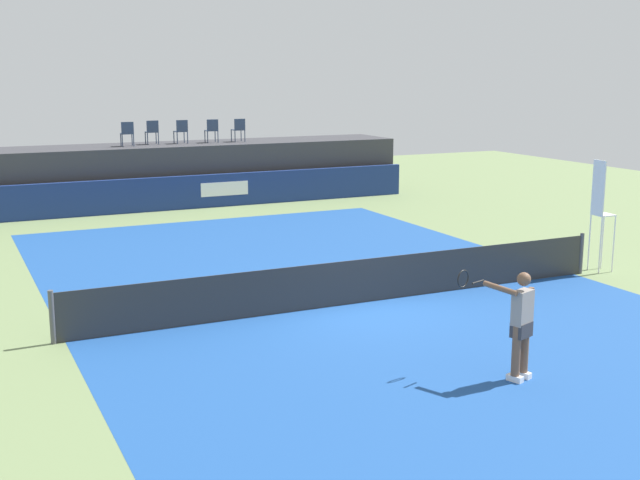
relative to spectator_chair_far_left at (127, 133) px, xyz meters
name	(u,v)px	position (x,y,z in m)	size (l,w,h in m)	color
ground_plane	(299,273)	(1.51, -11.97, -2.69)	(48.00, 48.00, 0.00)	#6B7F51
court_inner	(356,303)	(1.51, -14.97, -2.69)	(12.00, 22.00, 0.00)	#1C478C
sponsor_wall	(181,193)	(1.51, -1.47, -2.09)	(18.00, 0.22, 1.20)	navy
spectator_platform	(167,173)	(1.51, 0.33, -1.59)	(18.00, 2.80, 2.20)	#38383D
spectator_chair_far_left	(127,133)	(0.00, 0.00, 0.00)	(0.47, 0.47, 0.89)	#2D3D56
spectator_chair_left	(152,131)	(1.02, 0.44, 0.00)	(0.46, 0.46, 0.89)	#2D3D56
spectator_chair_center	(181,130)	(2.09, 0.30, 0.00)	(0.46, 0.46, 0.89)	#2D3D56
spectator_chair_right	(212,130)	(3.26, 0.21, 0.00)	(0.46, 0.46, 0.89)	#2D3D56
spectator_chair_far_right	(239,129)	(4.32, 0.16, 0.00)	(0.45, 0.45, 0.89)	#2D3D56
umpire_chair	(600,208)	(8.23, -14.96, -1.11)	(0.47, 0.47, 2.76)	white
tennis_net	(356,282)	(1.51, -14.97, -2.22)	(12.40, 0.02, 0.95)	#2D2D2D
net_post_near	(52,317)	(-4.69, -14.97, -2.19)	(0.10, 0.10, 1.00)	#4C4C51
net_post_far	(581,254)	(7.71, -14.97, -2.19)	(0.10, 0.10, 1.00)	#4C4C51
tennis_player	(520,322)	(1.81, -19.97, -1.73)	(0.97, 1.09, 1.77)	white
tennis_ball	(355,294)	(1.78, -14.42, -2.66)	(0.07, 0.07, 0.07)	#D8EA33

